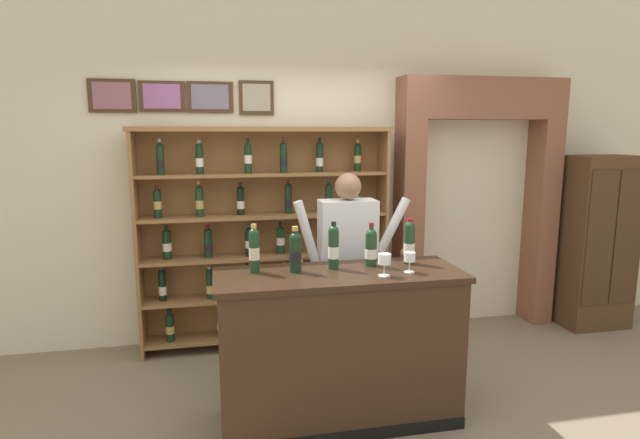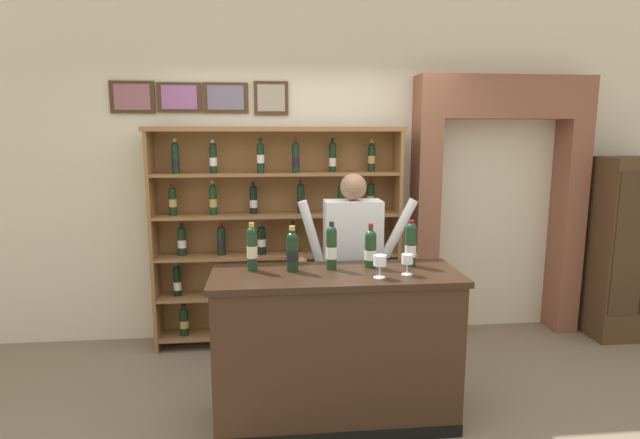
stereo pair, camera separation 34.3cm
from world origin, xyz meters
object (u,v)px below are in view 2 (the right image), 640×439
(shopkeeper, at_px, (353,255))
(tasting_bottle_chianti, at_px, (252,248))
(tasting_bottle_super_tuscan, at_px, (292,250))
(tasting_bottle_grappa, at_px, (370,248))
(tasting_counter, at_px, (336,348))
(tasting_bottle_vin_santo, at_px, (332,247))
(wine_glass_spare, at_px, (407,260))
(wine_shelf, at_px, (278,231))
(wine_glass_left, at_px, (380,262))
(tasting_bottle_bianco, at_px, (411,244))
(side_cabinet, at_px, (627,248))

(shopkeeper, xyz_separation_m, tasting_bottle_chianti, (-0.74, -0.46, 0.18))
(tasting_bottle_super_tuscan, bearing_deg, tasting_bottle_grappa, 5.12)
(tasting_counter, height_order, tasting_bottle_grappa, tasting_bottle_grappa)
(tasting_bottle_vin_santo, bearing_deg, tasting_bottle_super_tuscan, -174.60)
(tasting_counter, relative_size, wine_glass_spare, 11.99)
(tasting_bottle_super_tuscan, distance_m, wine_glass_spare, 0.73)
(wine_shelf, relative_size, wine_glass_spare, 16.60)
(wine_shelf, bearing_deg, shopkeeper, -54.94)
(tasting_bottle_chianti, xyz_separation_m, tasting_bottle_grappa, (0.78, 0.00, -0.02))
(tasting_bottle_vin_santo, distance_m, wine_glass_spare, 0.50)
(tasting_bottle_vin_santo, xyz_separation_m, wine_glass_left, (0.27, -0.24, -0.04))
(wine_glass_left, bearing_deg, tasting_bottle_grappa, 91.47)
(tasting_bottle_chianti, xyz_separation_m, tasting_bottle_bianco, (1.06, 0.01, -0.00))
(tasting_bottle_bianco, relative_size, wine_glass_spare, 2.33)
(shopkeeper, bearing_deg, wine_glass_spare, -70.66)
(tasting_bottle_grappa, xyz_separation_m, tasting_bottle_bianco, (0.28, 0.01, 0.02))
(tasting_bottle_vin_santo, xyz_separation_m, tasting_bottle_bianco, (0.54, 0.03, 0.00))
(shopkeeper, relative_size, tasting_bottle_grappa, 5.49)
(wine_shelf, xyz_separation_m, wine_glass_left, (0.60, -1.50, 0.09))
(shopkeeper, bearing_deg, wine_shelf, 125.06)
(tasting_counter, bearing_deg, tasting_bottle_grappa, 25.48)
(shopkeeper, bearing_deg, side_cabinet, 12.33)
(tasting_bottle_grappa, bearing_deg, side_cabinet, 21.51)
(wine_glass_spare, bearing_deg, side_cabinet, 27.08)
(side_cabinet, xyz_separation_m, wine_glass_spare, (-2.45, -1.25, 0.27))
(tasting_bottle_chianti, distance_m, tasting_bottle_grappa, 0.78)
(tasting_bottle_chianti, height_order, tasting_bottle_bianco, tasting_bottle_chianti)
(side_cabinet, xyz_separation_m, tasting_bottle_grappa, (-2.64, -1.04, 0.31))
(wine_glass_left, bearing_deg, wine_shelf, 111.74)
(tasting_bottle_grappa, bearing_deg, wine_glass_spare, -47.53)
(wine_shelf, xyz_separation_m, tasting_bottle_chianti, (-0.19, -1.24, 0.14))
(tasting_bottle_super_tuscan, distance_m, tasting_bottle_vin_santo, 0.26)
(side_cabinet, height_order, tasting_bottle_chianti, side_cabinet)
(tasting_counter, relative_size, tasting_bottle_bianco, 5.15)
(tasting_bottle_chianti, xyz_separation_m, wine_glass_left, (0.79, -0.25, -0.05))
(wine_shelf, distance_m, tasting_bottle_vin_santo, 1.31)
(tasting_bottle_bianco, bearing_deg, wine_glass_left, -135.19)
(wine_glass_left, bearing_deg, tasting_bottle_super_tuscan, 158.05)
(side_cabinet, bearing_deg, wine_glass_left, -153.71)
(tasting_bottle_super_tuscan, bearing_deg, wine_glass_spare, -12.91)
(tasting_counter, xyz_separation_m, tasting_bottle_grappa, (0.25, 0.12, 0.64))
(tasting_counter, distance_m, tasting_bottle_bianco, 0.85)
(tasting_bottle_chianti, bearing_deg, side_cabinet, 16.99)
(tasting_bottle_super_tuscan, height_order, tasting_bottle_bianco, tasting_bottle_bianco)
(shopkeeper, relative_size, tasting_bottle_vin_santo, 5.11)
(wine_shelf, xyz_separation_m, tasting_bottle_grappa, (0.59, -1.24, 0.12))
(tasting_bottle_super_tuscan, bearing_deg, tasting_bottle_bianco, 3.84)
(shopkeeper, distance_m, tasting_bottle_chianti, 0.89)
(tasting_bottle_super_tuscan, bearing_deg, tasting_counter, -14.36)
(side_cabinet, distance_m, shopkeeper, 2.75)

